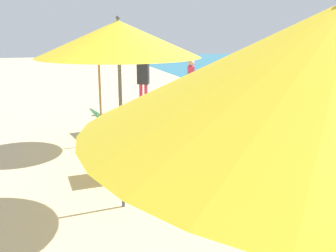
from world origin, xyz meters
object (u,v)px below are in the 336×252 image
object	(u,v)px
lounger_farthest_shoreside	(116,121)
lounger_farthest_inland	(143,139)
umbrella_third	(119,39)
lounger_third_shoreside	(135,157)
beach_ball	(284,215)
person_walking_near	(191,80)
umbrella_farthest	(98,50)
person_walking_far	(143,77)

from	to	relation	value
lounger_farthest_shoreside	lounger_farthest_inland	bearing A→B (deg)	-94.88
umbrella_third	lounger_third_shoreside	distance (m)	2.52
beach_ball	lounger_farthest_shoreside	bearing A→B (deg)	103.01
lounger_farthest_shoreside	person_walking_near	distance (m)	3.53
umbrella_farthest	person_walking_near	distance (m)	4.71
person_walking_near	umbrella_third	bearing A→B (deg)	-100.04
umbrella_third	person_walking_near	size ratio (longest dim) A/B	1.68
lounger_third_shoreside	beach_ball	world-z (taller)	lounger_third_shoreside
lounger_farthest_shoreside	lounger_farthest_inland	size ratio (longest dim) A/B	0.90
umbrella_third	lounger_third_shoreside	size ratio (longest dim) A/B	1.98
umbrella_farthest	beach_ball	bearing A→B (deg)	-67.97
person_walking_near	beach_ball	world-z (taller)	person_walking_near
umbrella_farthest	lounger_farthest_inland	world-z (taller)	umbrella_farthest
umbrella_third	person_walking_near	world-z (taller)	umbrella_third
umbrella_farthest	person_walking_near	size ratio (longest dim) A/B	1.46
lounger_farthest_inland	lounger_farthest_shoreside	bearing A→B (deg)	108.10
umbrella_third	lounger_farthest_shoreside	distance (m)	4.96
lounger_farthest_inland	umbrella_third	bearing A→B (deg)	-98.85
lounger_farthest_inland	person_walking_far	distance (m)	4.42
umbrella_farthest	beach_ball	xyz separation A→B (m)	(1.83, -4.52, -2.01)
umbrella_third	lounger_third_shoreside	bearing A→B (deg)	69.35
lounger_farthest_shoreside	person_walking_near	size ratio (longest dim) A/B	0.87
umbrella_third	umbrella_farthest	distance (m)	3.33
umbrella_third	person_walking_far	size ratio (longest dim) A/B	1.54
lounger_third_shoreside	umbrella_farthest	size ratio (longest dim) A/B	0.58
umbrella_third	lounger_farthest_inland	distance (m)	3.33
umbrella_third	lounger_farthest_inland	xyz separation A→B (m)	(0.90, 2.39, -2.13)
person_walking_near	beach_ball	xyz separation A→B (m)	(-1.51, -7.63, -0.85)
lounger_third_shoreside	person_walking_near	bearing A→B (deg)	56.74
lounger_third_shoreside	person_walking_far	distance (m)	5.62
person_walking_near	lounger_farthest_inland	bearing A→B (deg)	-104.25
lounger_third_shoreside	umbrella_farthest	bearing A→B (deg)	96.02
umbrella_farthest	lounger_farthest_shoreside	world-z (taller)	umbrella_farthest
umbrella_farthest	person_walking_near	xyz separation A→B (m)	(3.34, 3.11, -1.15)
umbrella_third	lounger_third_shoreside	world-z (taller)	umbrella_third
lounger_third_shoreside	lounger_farthest_shoreside	distance (m)	3.17
lounger_farthest_inland	umbrella_farthest	bearing A→B (deg)	141.18
person_walking_near	person_walking_far	bearing A→B (deg)	-168.66
lounger_third_shoreside	beach_ball	xyz separation A→B (m)	(1.50, -2.46, -0.18)
umbrella_farthest	lounger_farthest_shoreside	size ratio (longest dim) A/B	1.68
umbrella_third	lounger_farthest_inland	size ratio (longest dim) A/B	1.73
umbrella_farthest	lounger_farthest_inland	size ratio (longest dim) A/B	1.50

